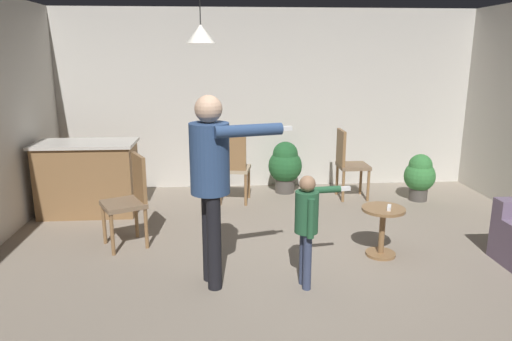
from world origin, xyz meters
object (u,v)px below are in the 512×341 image
(dining_chair_by_counter, at_px, (348,161))
(potted_plant_corner, at_px, (285,165))
(side_table_by_couch, at_px, (382,226))
(person_adult, at_px, (212,171))
(kitchen_counter, at_px, (88,178))
(dining_chair_near_wall, at_px, (234,165))
(potted_plant_by_wall, at_px, (420,175))
(dining_chair_centre_back, at_px, (130,197))
(spare_remote_on_table, at_px, (389,208))
(person_child, at_px, (308,219))

(dining_chair_by_counter, relative_size, potted_plant_corner, 1.29)
(side_table_by_couch, bearing_deg, dining_chair_by_counter, 85.28)
(person_adult, bearing_deg, kitchen_counter, -156.80)
(dining_chair_by_counter, height_order, dining_chair_near_wall, same)
(potted_plant_by_wall, bearing_deg, dining_chair_centre_back, -160.50)
(kitchen_counter, relative_size, side_table_by_couch, 2.42)
(dining_chair_by_counter, distance_m, dining_chair_centre_back, 3.18)
(side_table_by_couch, bearing_deg, potted_plant_by_wall, 57.56)
(kitchen_counter, xyz_separation_m, dining_chair_near_wall, (1.90, 0.29, 0.07))
(potted_plant_by_wall, height_order, spare_remote_on_table, potted_plant_by_wall)
(person_child, distance_m, spare_remote_on_table, 1.10)
(person_adult, height_order, potted_plant_by_wall, person_adult)
(dining_chair_centre_back, relative_size, potted_plant_corner, 1.29)
(dining_chair_near_wall, xyz_separation_m, dining_chair_centre_back, (-1.15, -1.40, 0.00))
(kitchen_counter, height_order, dining_chair_centre_back, dining_chair_centre_back)
(person_child, height_order, dining_chair_centre_back, person_child)
(person_adult, height_order, dining_chair_near_wall, person_adult)
(person_adult, distance_m, dining_chair_centre_back, 1.43)
(side_table_by_couch, relative_size, dining_chair_centre_back, 0.52)
(dining_chair_centre_back, distance_m, potted_plant_by_wall, 4.03)
(kitchen_counter, relative_size, potted_plant_by_wall, 1.88)
(kitchen_counter, bearing_deg, person_child, -41.52)
(person_adult, bearing_deg, dining_chair_near_wall, 158.90)
(person_child, bearing_deg, dining_chair_centre_back, -129.58)
(person_adult, bearing_deg, dining_chair_centre_back, -152.18)
(dining_chair_by_counter, xyz_separation_m, dining_chair_centre_back, (-2.80, -1.52, 0.00))
(dining_chair_by_counter, relative_size, potted_plant_by_wall, 1.49)
(side_table_by_couch, height_order, dining_chair_by_counter, dining_chair_by_counter)
(dining_chair_near_wall, distance_m, potted_plant_corner, 0.92)
(dining_chair_centre_back, distance_m, spare_remote_on_table, 2.72)
(side_table_by_couch, height_order, spare_remote_on_table, spare_remote_on_table)
(side_table_by_couch, bearing_deg, spare_remote_on_table, -50.45)
(dining_chair_centre_back, bearing_deg, person_adult, -163.26)
(spare_remote_on_table, bearing_deg, kitchen_counter, 154.40)
(person_child, bearing_deg, person_adult, -105.28)
(dining_chair_centre_back, bearing_deg, dining_chair_near_wall, -65.70)
(person_adult, distance_m, dining_chair_near_wall, 2.45)
(person_adult, xyz_separation_m, dining_chair_by_counter, (1.89, 2.49, -0.52))
(dining_chair_by_counter, height_order, potted_plant_by_wall, dining_chair_by_counter)
(person_adult, relative_size, dining_chair_by_counter, 1.72)
(dining_chair_near_wall, height_order, dining_chair_centre_back, same)
(kitchen_counter, height_order, dining_chair_by_counter, dining_chair_by_counter)
(kitchen_counter, relative_size, dining_chair_near_wall, 1.26)
(person_adult, bearing_deg, potted_plant_by_wall, 113.59)
(side_table_by_couch, relative_size, dining_chair_by_counter, 0.52)
(kitchen_counter, distance_m, dining_chair_by_counter, 3.57)
(dining_chair_by_counter, height_order, dining_chair_centre_back, same)
(person_child, distance_m, potted_plant_corner, 2.97)
(potted_plant_corner, bearing_deg, potted_plant_by_wall, -16.03)
(side_table_by_couch, bearing_deg, person_child, -145.93)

